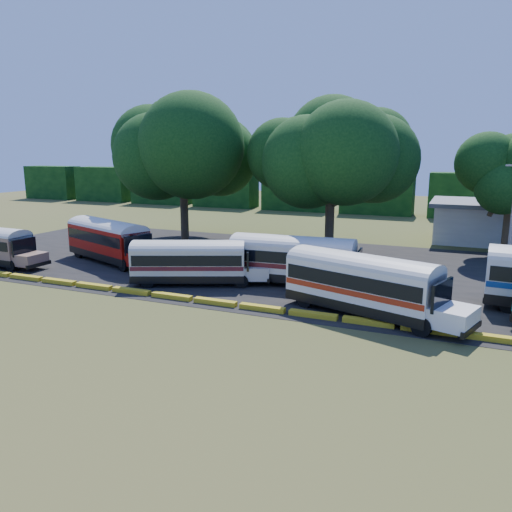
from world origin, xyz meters
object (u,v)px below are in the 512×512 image
at_px(bus_white_red, 365,281).
at_px(bus_red, 109,238).
at_px(tree_west, 182,143).
at_px(bus_cream_west, 192,260).

bearing_deg(bus_white_red, bus_red, -175.89).
bearing_deg(bus_red, tree_west, 109.66).
distance_m(bus_cream_west, bus_white_red, 12.14).
relative_size(bus_red, tree_west, 0.75).
bearing_deg(bus_red, bus_cream_west, 1.22).
xyz_separation_m(bus_cream_west, bus_white_red, (11.98, -1.92, 0.21)).
height_order(bus_red, tree_west, tree_west).
relative_size(bus_red, bus_white_red, 1.00).
distance_m(bus_red, tree_west, 13.72).
bearing_deg(tree_west, bus_cream_west, -57.66).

